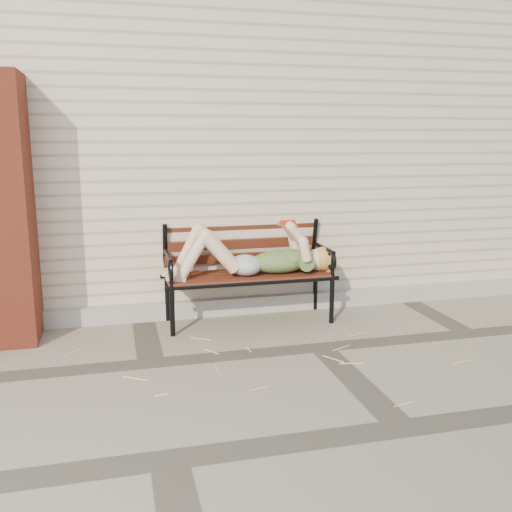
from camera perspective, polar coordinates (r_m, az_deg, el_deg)
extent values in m
plane|color=gray|center=(4.33, 6.53, -9.06)|extent=(80.00, 80.00, 0.00)
cube|color=beige|center=(6.94, -2.07, 11.43)|extent=(8.00, 4.00, 3.00)
cube|color=#9F988F|center=(5.18, 2.77, -4.64)|extent=(8.00, 0.10, 0.15)
cylinder|color=black|center=(4.52, -8.38, -5.48)|extent=(0.04, 0.04, 0.41)
cylinder|color=black|center=(4.91, -8.87, -4.12)|extent=(0.04, 0.04, 0.41)
cylinder|color=black|center=(4.83, 7.59, -4.35)|extent=(0.04, 0.04, 0.41)
cylinder|color=black|center=(5.19, 5.95, -3.17)|extent=(0.04, 0.04, 0.41)
cube|color=#5A2A17|center=(4.77, -0.71, -1.94)|extent=(1.37, 0.44, 0.03)
cylinder|color=black|center=(4.58, -0.12, -2.73)|extent=(1.44, 0.04, 0.04)
cylinder|color=black|center=(4.97, -1.26, -1.61)|extent=(1.44, 0.04, 0.04)
torus|color=black|center=(4.97, -1.54, 3.90)|extent=(0.25, 0.03, 0.25)
ellipsoid|color=#093B45|center=(4.78, 2.30, -0.58)|extent=(0.49, 0.28, 0.19)
ellipsoid|color=#093B45|center=(4.81, 3.54, -0.14)|extent=(0.23, 0.27, 0.14)
ellipsoid|color=#B6B5BA|center=(4.71, -1.07, -0.92)|extent=(0.27, 0.31, 0.17)
sphere|color=#FFC6AB|center=(4.89, 6.25, -0.36)|extent=(0.20, 0.20, 0.20)
ellipsoid|color=tan|center=(4.91, 6.74, -0.29)|extent=(0.23, 0.23, 0.21)
cube|color=#B32014|center=(4.74, 3.17, 3.51)|extent=(0.13, 0.02, 0.02)
cube|color=white|center=(4.71, 3.30, 3.15)|extent=(0.13, 0.08, 0.05)
cube|color=white|center=(4.78, 3.03, 3.28)|extent=(0.13, 0.08, 0.05)
cube|color=#B32014|center=(4.71, 3.31, 3.19)|extent=(0.14, 0.08, 0.05)
cube|color=#B32014|center=(4.78, 3.02, 3.33)|extent=(0.14, 0.08, 0.05)
cylinder|color=#E2B96E|center=(3.30, 6.74, -15.87)|extent=(0.18, 0.05, 0.01)
cylinder|color=#E2B96E|center=(3.75, -20.22, -13.00)|extent=(0.17, 0.09, 0.01)
cylinder|color=#E2B96E|center=(3.76, -10.22, -12.36)|extent=(0.15, 0.02, 0.01)
cylinder|color=#E2B96E|center=(4.03, -18.64, -11.13)|extent=(0.03, 0.10, 0.01)
cylinder|color=#E2B96E|center=(3.89, 23.94, -12.37)|extent=(0.04, 0.11, 0.01)
cylinder|color=#E2B96E|center=(4.28, -0.71, -9.16)|extent=(0.01, 0.09, 0.01)
cylinder|color=#E2B96E|center=(4.15, -14.20, -10.22)|extent=(0.03, 0.16, 0.01)
cylinder|color=#E2B96E|center=(4.64, 2.30, -7.48)|extent=(0.10, 0.05, 0.01)
cylinder|color=#E2B96E|center=(4.26, 12.89, -9.54)|extent=(0.04, 0.09, 0.01)
cylinder|color=#E2B96E|center=(3.83, -8.27, -11.85)|extent=(0.19, 0.06, 0.01)
cylinder|color=#E2B96E|center=(3.40, 8.73, -15.05)|extent=(0.10, 0.03, 0.01)
cylinder|color=#E2B96E|center=(4.20, 12.97, -9.88)|extent=(0.07, 0.11, 0.01)
cylinder|color=#E2B96E|center=(3.21, -23.96, -17.67)|extent=(0.17, 0.10, 0.01)
cylinder|color=#E2B96E|center=(4.08, -4.26, -10.25)|extent=(0.03, 0.09, 0.01)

